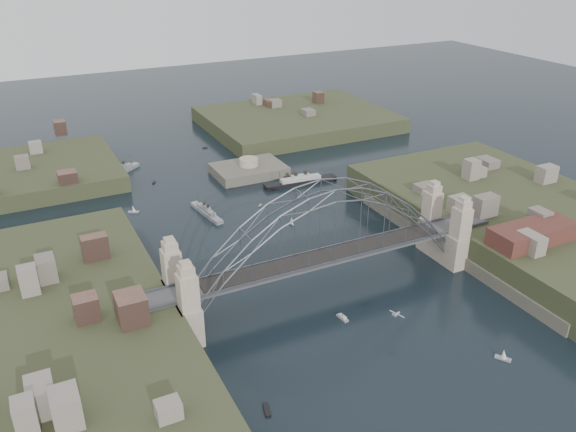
{
  "coord_description": "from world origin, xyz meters",
  "views": [
    {
      "loc": [
        -55.0,
        -92.2,
        68.89
      ],
      "look_at": [
        0.0,
        18.0,
        10.0
      ],
      "focal_mm": 36.58,
      "sensor_mm": 36.0,
      "label": 1
    }
  ],
  "objects_px": {
    "naval_cruiser_far": "(122,171)",
    "fort_island": "(249,175)",
    "naval_cruiser_near": "(206,212)",
    "ocean_liner": "(301,181)",
    "bridge": "(327,239)",
    "wharf_shed": "(533,234)"
  },
  "relations": [
    {
      "from": "bridge",
      "to": "naval_cruiser_far",
      "type": "height_order",
      "value": "bridge"
    },
    {
      "from": "fort_island",
      "to": "naval_cruiser_far",
      "type": "distance_m",
      "value": 40.84
    },
    {
      "from": "fort_island",
      "to": "naval_cruiser_far",
      "type": "height_order",
      "value": "fort_island"
    },
    {
      "from": "naval_cruiser_far",
      "to": "bridge",
      "type": "bearing_deg",
      "value": -74.92
    },
    {
      "from": "fort_island",
      "to": "ocean_liner",
      "type": "xyz_separation_m",
      "value": [
        10.97,
        -14.63,
        1.23
      ]
    },
    {
      "from": "wharf_shed",
      "to": "naval_cruiser_near",
      "type": "bearing_deg",
      "value": 131.36
    },
    {
      "from": "fort_island",
      "to": "naval_cruiser_far",
      "type": "bearing_deg",
      "value": 151.96
    },
    {
      "from": "wharf_shed",
      "to": "ocean_liner",
      "type": "height_order",
      "value": "wharf_shed"
    },
    {
      "from": "fort_island",
      "to": "wharf_shed",
      "type": "bearing_deg",
      "value": -69.15
    },
    {
      "from": "naval_cruiser_near",
      "to": "wharf_shed",
      "type": "bearing_deg",
      "value": -48.64
    },
    {
      "from": "naval_cruiser_far",
      "to": "fort_island",
      "type": "bearing_deg",
      "value": -28.04
    },
    {
      "from": "fort_island",
      "to": "bridge",
      "type": "bearing_deg",
      "value": -99.73
    },
    {
      "from": "naval_cruiser_near",
      "to": "ocean_liner",
      "type": "bearing_deg",
      "value": 13.18
    },
    {
      "from": "bridge",
      "to": "naval_cruiser_near",
      "type": "relative_size",
      "value": 5.36
    },
    {
      "from": "fort_island",
      "to": "naval_cruiser_near",
      "type": "bearing_deg",
      "value": -134.76
    },
    {
      "from": "fort_island",
      "to": "wharf_shed",
      "type": "distance_m",
      "value": 90.48
    },
    {
      "from": "bridge",
      "to": "ocean_liner",
      "type": "relative_size",
      "value": 3.59
    },
    {
      "from": "naval_cruiser_near",
      "to": "naval_cruiser_far",
      "type": "xyz_separation_m",
      "value": [
        -13.81,
        41.59,
        0.07
      ]
    },
    {
      "from": "bridge",
      "to": "wharf_shed",
      "type": "height_order",
      "value": "bridge"
    },
    {
      "from": "fort_island",
      "to": "naval_cruiser_near",
      "type": "relative_size",
      "value": 1.41
    },
    {
      "from": "fort_island",
      "to": "naval_cruiser_near",
      "type": "height_order",
      "value": "fort_island"
    },
    {
      "from": "bridge",
      "to": "naval_cruiser_near",
      "type": "distance_m",
      "value": 50.04
    }
  ]
}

